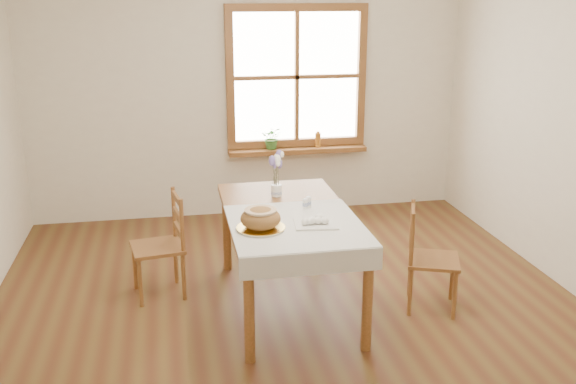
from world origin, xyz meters
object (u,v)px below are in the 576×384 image
chair_left (157,246)px  flower_vase (276,191)px  bread_plate (261,228)px  chair_right (433,258)px  dining_table (288,222)px

chair_left → flower_vase: 1.02m
chair_left → bread_plate: (0.71, -0.71, 0.36)m
chair_left → chair_right: bearing=63.9°
chair_right → flower_vase: (-1.08, 0.61, 0.40)m
flower_vase → chair_left: bearing=-179.7°
dining_table → chair_right: 1.11m
chair_right → flower_vase: 1.30m
chair_right → chair_left: bearing=94.4°
dining_table → bread_plate: bearing=-125.5°
chair_left → chair_right: size_ratio=1.03×
dining_table → chair_left: chair_left is taller
chair_right → bread_plate: chair_right is taller
dining_table → flower_vase: bearing=93.9°
dining_table → bread_plate: 0.45m
dining_table → flower_vase: 0.38m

